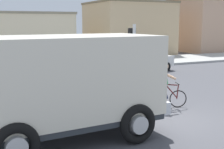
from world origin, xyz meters
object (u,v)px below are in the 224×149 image
(truck_foreground, at_px, (65,81))
(pedestrian_near_kerb, at_px, (35,68))
(car_white_mid, at_px, (145,59))
(traffic_light_pole, at_px, (133,54))
(cyclist, at_px, (165,86))
(car_red_near, at_px, (100,63))

(truck_foreground, xyz_separation_m, pedestrian_near_kerb, (0.81, 8.45, -0.82))
(car_white_mid, height_order, pedestrian_near_kerb, pedestrian_near_kerb)
(truck_foreground, distance_m, traffic_light_pole, 3.95)
(cyclist, relative_size, traffic_light_pole, 0.54)
(traffic_light_pole, xyz_separation_m, car_red_near, (1.66, 7.21, -1.25))
(truck_foreground, distance_m, car_red_near, 10.62)
(cyclist, height_order, pedestrian_near_kerb, cyclist)
(cyclist, bearing_deg, car_white_mid, 63.84)
(traffic_light_pole, bearing_deg, pedestrian_near_kerb, 111.52)
(car_red_near, relative_size, pedestrian_near_kerb, 2.51)
(traffic_light_pole, bearing_deg, cyclist, -26.71)
(truck_foreground, xyz_separation_m, car_white_mid, (8.42, 9.78, -0.85))
(cyclist, relative_size, car_red_near, 0.42)
(truck_foreground, xyz_separation_m, traffic_light_pole, (3.30, 2.14, 0.40))
(cyclist, xyz_separation_m, car_white_mid, (4.02, 8.19, -0.05))
(pedestrian_near_kerb, bearing_deg, cyclist, -62.41)
(truck_foreground, bearing_deg, car_white_mid, 49.26)
(car_red_near, bearing_deg, truck_foreground, -117.97)
(cyclist, bearing_deg, car_red_near, 85.82)
(truck_foreground, height_order, traffic_light_pole, traffic_light_pole)
(car_red_near, bearing_deg, cyclist, -94.18)
(pedestrian_near_kerb, bearing_deg, traffic_light_pole, -68.48)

